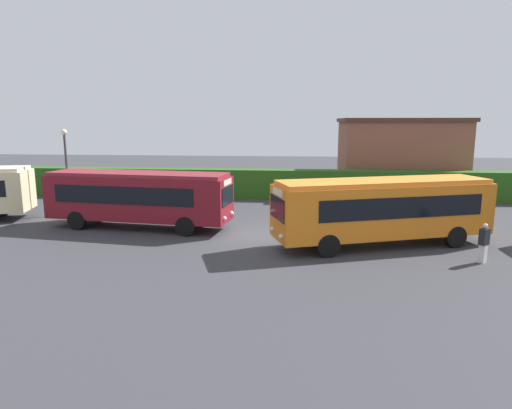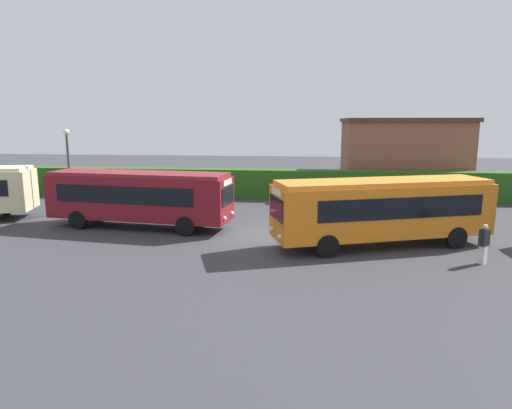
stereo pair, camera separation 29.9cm
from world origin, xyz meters
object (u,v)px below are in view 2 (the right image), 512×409
at_px(bus_maroon, 140,196).
at_px(person_right, 484,243).
at_px(lamppost, 68,161).
at_px(bus_orange, 382,208).
at_px(traffic_cone, 368,208).

relative_size(bus_maroon, person_right, 6.21).
height_order(person_right, lamppost, lamppost).
distance_m(person_right, lamppost, 22.99).
xyz_separation_m(bus_orange, traffic_cone, (0.48, 7.70, -1.49)).
xyz_separation_m(bus_orange, lamppost, (-17.92, 5.24, 1.51)).
bearing_deg(lamppost, bus_maroon, -28.06).
height_order(bus_orange, person_right, bus_orange).
relative_size(person_right, traffic_cone, 2.74).
distance_m(person_right, traffic_cone, 10.48).
bearing_deg(traffic_cone, person_right, -72.28).
distance_m(bus_orange, traffic_cone, 7.85).
xyz_separation_m(person_right, lamppost, (-21.59, 7.51, 2.44)).
bearing_deg(person_right, bus_maroon, 32.41).
xyz_separation_m(bus_maroon, lamppost, (-5.53, 2.95, 1.54)).
bearing_deg(traffic_cone, bus_maroon, -157.19).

